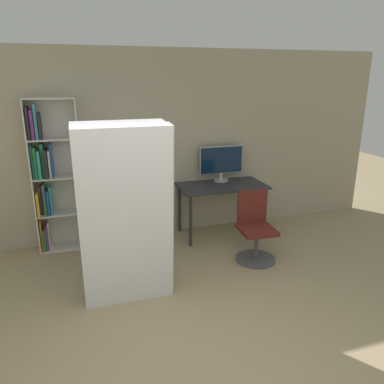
# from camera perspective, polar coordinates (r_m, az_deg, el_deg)

# --- Properties ---
(wall_back) EXTENTS (8.00, 0.06, 2.70)m
(wall_back) POSITION_cam_1_polar(r_m,az_deg,el_deg) (5.46, -9.43, 6.81)
(wall_back) COLOR tan
(wall_back) RESTS_ON ground
(desk) EXTENTS (1.28, 0.69, 0.78)m
(desk) POSITION_cam_1_polar(r_m,az_deg,el_deg) (5.59, 4.58, 0.11)
(desk) COLOR #2D2D33
(desk) RESTS_ON ground
(monitor) EXTENTS (0.68, 0.22, 0.54)m
(monitor) POSITION_cam_1_polar(r_m,az_deg,el_deg) (5.70, 4.49, 4.65)
(monitor) COLOR #B7B7BC
(monitor) RESTS_ON desk
(office_chair) EXTENTS (0.52, 0.52, 0.90)m
(office_chair) POSITION_cam_1_polar(r_m,az_deg,el_deg) (4.97, 9.58, -6.21)
(office_chair) COLOR #4C4C51
(office_chair) RESTS_ON ground
(bookshelf) EXTENTS (0.63, 0.31, 2.06)m
(bookshelf) POSITION_cam_1_polar(r_m,az_deg,el_deg) (5.33, -20.72, 2.34)
(bookshelf) COLOR beige
(bookshelf) RESTS_ON ground
(mattress_near) EXTENTS (0.93, 0.34, 1.89)m
(mattress_near) POSITION_cam_1_polar(r_m,az_deg,el_deg) (3.83, -9.90, -3.97)
(mattress_near) COLOR silver
(mattress_near) RESTS_ON ground
(mattress_far) EXTENTS (0.93, 0.31, 1.89)m
(mattress_far) POSITION_cam_1_polar(r_m,az_deg,el_deg) (4.10, -10.47, -2.54)
(mattress_far) COLOR silver
(mattress_far) RESTS_ON ground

